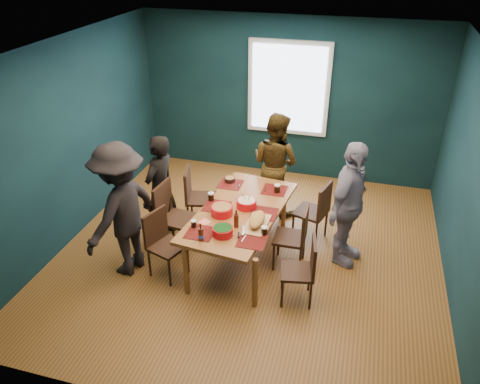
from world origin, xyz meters
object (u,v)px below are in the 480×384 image
object	(u,v)px
person_near_left	(122,210)
bowl_salad	(222,210)
chair_right_far	(317,208)
person_far_left	(160,188)
chair_right_mid	(297,233)
bowl_herbs	(223,231)
cutting_board	(257,221)
person_back	(275,163)
person_right	(349,205)
chair_left_mid	(170,212)
chair_left_far	(195,193)
chair_left_near	(162,239)
chair_right_near	(305,266)
bowl_dumpling	(246,203)
dining_table	(240,214)

from	to	relation	value
person_near_left	bowl_salad	size ratio (longest dim) A/B	6.30
chair_right_far	person_far_left	distance (m)	2.15
chair_right_mid	bowl_herbs	distance (m)	1.01
person_far_left	cutting_board	xyz separation A→B (m)	(1.46, -0.46, 0.02)
chair_right_far	person_back	world-z (taller)	person_back
chair_right_mid	bowl_herbs	size ratio (longest dim) A/B	3.56
person_far_left	person_right	size ratio (longest dim) A/B	0.91
chair_left_mid	person_near_left	bearing A→B (deg)	-113.41
chair_left_far	person_far_left	world-z (taller)	person_far_left
person_far_left	chair_left_far	bearing A→B (deg)	150.43
chair_left_near	person_near_left	size ratio (longest dim) A/B	0.50
chair_right_mid	person_right	xyz separation A→B (m)	(0.58, 0.30, 0.33)
chair_left_mid	person_back	distance (m)	1.77
chair_right_near	cutting_board	world-z (taller)	cutting_board
chair_left_mid	chair_right_mid	bearing A→B (deg)	7.03
chair_left_mid	person_back	xyz separation A→B (m)	(1.14, 1.33, 0.24)
chair_left_near	bowl_salad	world-z (taller)	chair_left_near
person_far_left	bowl_herbs	world-z (taller)	person_far_left
person_back	bowl_herbs	xyz separation A→B (m)	(-0.23, -1.90, -0.01)
chair_right_mid	bowl_dumpling	size ratio (longest dim) A/B	3.36
chair_right_mid	person_far_left	world-z (taller)	person_far_left
bowl_salad	bowl_dumpling	world-z (taller)	bowl_dumpling
chair_right_mid	person_back	size ratio (longest dim) A/B	0.55
person_back	cutting_board	size ratio (longest dim) A/B	2.58
chair_left_mid	person_back	size ratio (longest dim) A/B	0.60
chair_left_mid	bowl_dumpling	distance (m)	1.05
chair_right_far	bowl_salad	distance (m)	1.38
chair_right_far	person_back	size ratio (longest dim) A/B	0.57
person_back	person_right	size ratio (longest dim) A/B	0.94
chair_left_far	cutting_board	distance (m)	1.43
chair_left_near	cutting_board	distance (m)	1.20
chair_right_near	person_far_left	size ratio (longest dim) A/B	0.55
dining_table	bowl_salad	bearing A→B (deg)	-133.19
chair_right_near	cutting_board	xyz separation A→B (m)	(-0.65, 0.33, 0.30)
chair_right_near	chair_right_mid	bearing A→B (deg)	97.20
chair_left_near	bowl_salad	size ratio (longest dim) A/B	3.14
chair_left_near	bowl_herbs	size ratio (longest dim) A/B	3.56
chair_left_near	person_near_left	bearing A→B (deg)	-153.82
bowl_dumpling	chair_left_far	bearing A→B (deg)	151.49
chair_left_far	chair_right_near	world-z (taller)	chair_left_far
bowl_salad	bowl_dumpling	bearing A→B (deg)	44.62
chair_right_near	chair_left_near	bearing A→B (deg)	168.29
chair_left_near	bowl_dumpling	xyz separation A→B (m)	(0.90, 0.66, 0.27)
chair_left_far	cutting_board	world-z (taller)	chair_left_far
dining_table	cutting_board	size ratio (longest dim) A/B	3.28
person_far_left	bowl_dumpling	world-z (taller)	person_far_left
chair_left_near	person_far_left	size ratio (longest dim) A/B	0.57
chair_right_far	person_near_left	size ratio (longest dim) A/B	0.52
chair_left_near	bowl_dumpling	distance (m)	1.15
bowl_salad	bowl_dumpling	distance (m)	0.35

